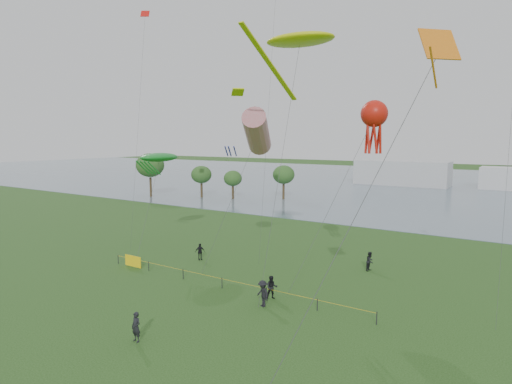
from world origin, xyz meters
The scene contains 15 objects.
ground_plane centered at (0.00, 0.00, 0.00)m, with size 400.00×400.00×0.00m, color #1B3D13.
lake centered at (0.00, 100.00, 0.02)m, with size 400.00×120.00×0.08m, color slate.
pavilion_left centered at (-12.00, 95.00, 3.00)m, with size 22.00×8.00×6.00m, color silver.
trees centered at (-39.41, 49.79, 5.30)m, with size 28.52×15.96×8.57m.
fence centered at (-10.62, 12.14, 0.55)m, with size 24.07×0.07×1.05m.
spectator_a centered at (-0.16, 12.34, 0.84)m, with size 0.82×0.64×1.68m, color black.
spectator_b centered at (0.03, 10.80, 0.92)m, with size 1.18×0.68×1.83m, color black.
spectator_c centered at (-10.99, 17.18, 0.79)m, with size 0.93×0.39×1.59m, color black.
spectator_f centered at (-3.28, 2.57, 0.86)m, with size 0.63×0.41×1.72m, color black.
spectator_g centered at (3.65, 22.63, 0.84)m, with size 0.82×0.64×1.68m, color black.
kite_stingray centered at (-0.18, 16.17, 18.64)m, with size 5.42×10.17×19.13m.
kite_windsock centered at (-4.49, 17.09, 11.98)m, with size 5.63×5.64×13.98m.
kite_creature centered at (-18.02, 19.12, 9.46)m, with size 4.13×8.46×9.96m.
kite_octopus centered at (5.00, 18.15, 13.13)m, with size 5.59×5.49×14.23m.
kite_delta centered at (11.44, 4.52, 14.32)m, with size 5.69×8.05×15.66m.
Camera 1 is at (14.92, -13.06, 11.44)m, focal length 30.00 mm.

